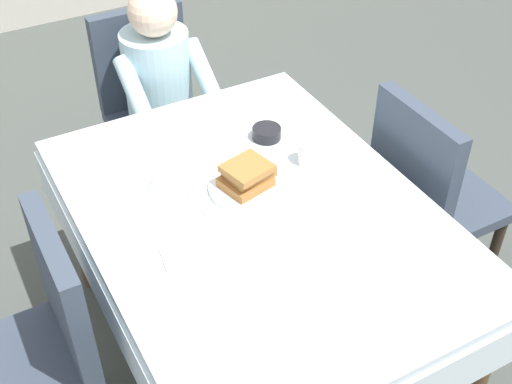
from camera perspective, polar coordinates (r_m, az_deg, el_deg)
ground_plane at (r=2.80m, az=0.07°, el=-13.06°), size 14.00×14.00×0.00m
dining_table_main at (r=2.31m, az=0.08°, el=-3.28°), size 1.12×1.52×0.74m
chair_diner at (r=3.27m, az=-8.83°, el=7.98°), size 0.44×0.45×0.93m
diner_person at (r=3.07m, az=-7.99°, el=8.85°), size 0.40×0.43×1.12m
chair_left_side at (r=2.25m, az=-17.74°, el=-11.84°), size 0.45×0.44×0.93m
chair_right_side at (r=2.75m, az=14.27°, el=0.25°), size 0.45×0.44×0.93m
plate_breakfast at (r=2.34m, az=-0.65°, el=0.48°), size 0.28×0.28×0.02m
breakfast_stack at (r=2.31m, az=-0.75°, el=1.45°), size 0.19×0.17×0.09m
cup_coffee at (r=2.44m, az=4.49°, el=3.34°), size 0.11×0.08×0.08m
bowl_butter at (r=2.57m, az=0.90°, el=5.01°), size 0.11×0.11×0.04m
syrup_pitcher at (r=2.34m, az=-8.41°, el=0.88°), size 0.08×0.08×0.07m
fork_left_of_plate at (r=2.27m, az=-4.64°, el=-1.37°), size 0.03×0.18×0.00m
knife_right_of_plate at (r=2.40m, az=3.57°, el=1.50°), size 0.03×0.20×0.00m
spoon_near_edge at (r=2.13m, az=3.01°, el=-4.48°), size 0.15×0.03×0.00m
napkin_folded at (r=2.11m, az=-5.68°, el=-5.10°), size 0.19×0.15×0.01m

